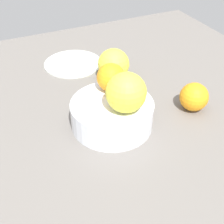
% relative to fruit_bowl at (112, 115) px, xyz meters
% --- Properties ---
extents(ground_plane, '(1.10, 1.10, 0.02)m').
position_rel_fruit_bowl_xyz_m(ground_plane, '(0.00, 0.00, -0.04)').
color(ground_plane, '#66605B').
extents(fruit_bowl, '(0.18, 0.18, 0.06)m').
position_rel_fruit_bowl_xyz_m(fruit_bowl, '(0.00, 0.00, 0.00)').
color(fruit_bowl, silver).
rests_on(fruit_bowl, ground_plane).
extents(orange_in_bowl_0, '(0.06, 0.06, 0.06)m').
position_rel_fruit_bowl_xyz_m(orange_in_bowl_0, '(-0.05, 0.02, 0.06)').
color(orange_in_bowl_0, orange).
rests_on(orange_in_bowl_0, fruit_bowl).
extents(orange_in_bowl_1, '(0.08, 0.08, 0.08)m').
position_rel_fruit_bowl_xyz_m(orange_in_bowl_1, '(0.03, 0.02, 0.07)').
color(orange_in_bowl_1, yellow).
rests_on(orange_in_bowl_1, fruit_bowl).
extents(orange_loose_0, '(0.08, 0.08, 0.08)m').
position_rel_fruit_bowl_xyz_m(orange_loose_0, '(-0.18, 0.09, 0.01)').
color(orange_loose_0, yellow).
rests_on(orange_loose_0, ground_plane).
extents(orange_loose_1, '(0.07, 0.07, 0.07)m').
position_rel_fruit_bowl_xyz_m(orange_loose_1, '(0.03, 0.20, 0.01)').
color(orange_loose_1, orange).
rests_on(orange_loose_1, ground_plane).
extents(side_plate, '(0.17, 0.17, 0.01)m').
position_rel_fruit_bowl_xyz_m(side_plate, '(-0.30, 0.01, -0.02)').
color(side_plate, silver).
rests_on(side_plate, ground_plane).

